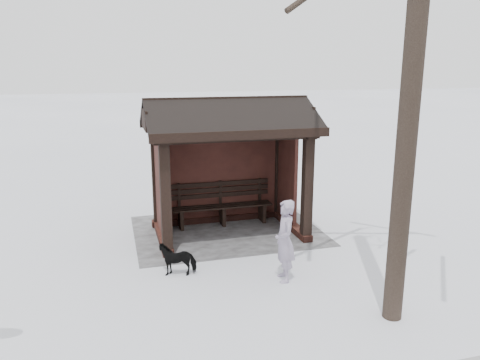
# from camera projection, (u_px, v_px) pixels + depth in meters

# --- Properties ---
(ground) EXTENTS (120.00, 120.00, 0.00)m
(ground) POSITION_uv_depth(u_px,v_px,m) (229.00, 234.00, 10.67)
(ground) COLOR white
(ground) RESTS_ON ground
(trampled_patch) EXTENTS (4.20, 3.20, 0.02)m
(trampled_patch) POSITION_uv_depth(u_px,v_px,m) (227.00, 230.00, 10.86)
(trampled_patch) COLOR gray
(trampled_patch) RESTS_ON ground
(bus_shelter) EXTENTS (3.60, 2.40, 3.09)m
(bus_shelter) POSITION_uv_depth(u_px,v_px,m) (227.00, 139.00, 10.31)
(bus_shelter) COLOR #351813
(bus_shelter) RESTS_ON ground
(pedestrian) EXTENTS (0.42, 0.58, 1.48)m
(pedestrian) POSITION_uv_depth(u_px,v_px,m) (285.00, 241.00, 8.20)
(pedestrian) COLOR #A093AC
(pedestrian) RESTS_ON ground
(dog) EXTENTS (0.73, 0.44, 0.58)m
(dog) POSITION_uv_depth(u_px,v_px,m) (178.00, 258.00, 8.57)
(dog) COLOR black
(dog) RESTS_ON ground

